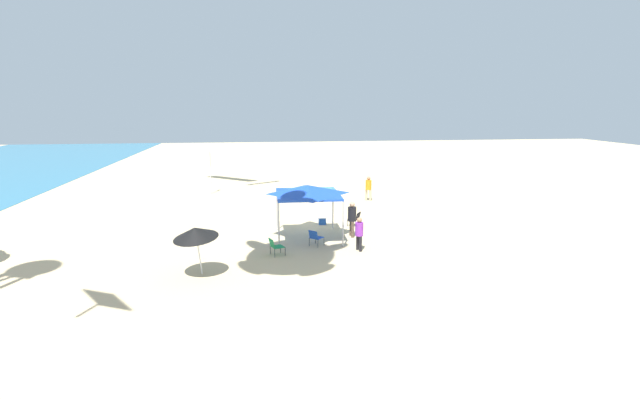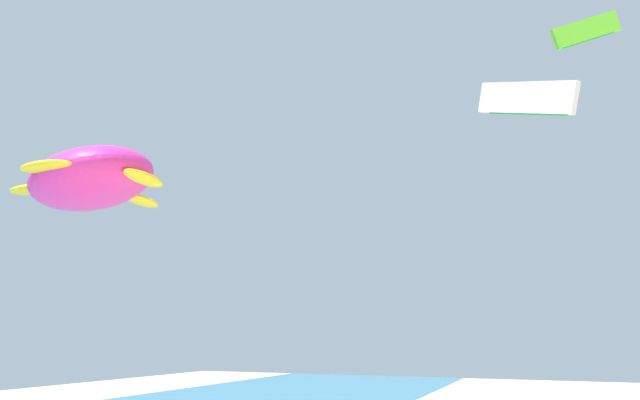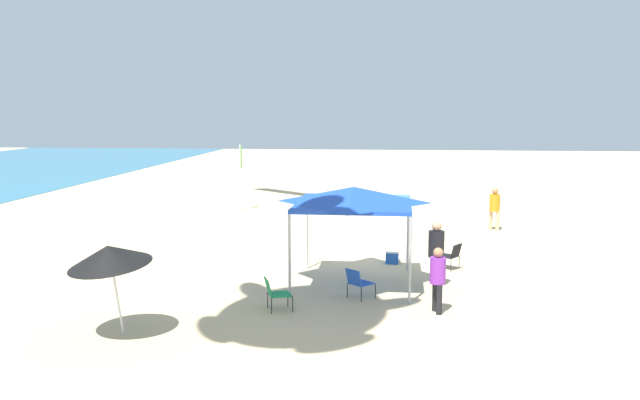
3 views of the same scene
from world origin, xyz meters
name	(u,v)px [view 2 (image 2 of 3)]	position (x,y,z in m)	size (l,w,h in m)	color
kite_turtle_magenta	(92,181)	(-7.34, 17.46, 8.66)	(4.43, 4.44, 1.81)	#E02D9E
kite_parafoil_lime	(586,31)	(7.44, 5.61, 18.02)	(1.73, 2.92, 1.93)	#66D82D
kite_parafoil_white	(526,99)	(10.80, 8.31, 16.75)	(3.21, 4.90, 3.32)	white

